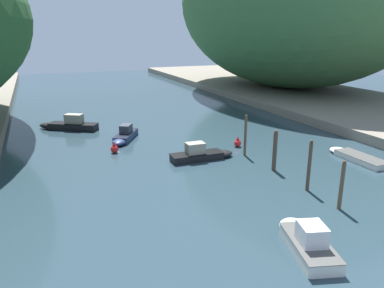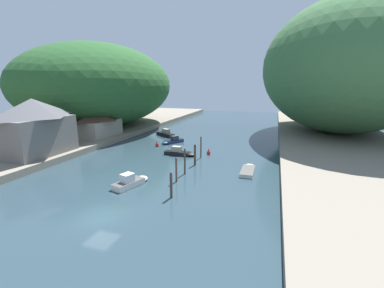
# 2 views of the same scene
# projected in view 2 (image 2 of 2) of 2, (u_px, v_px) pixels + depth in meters

# --- Properties ---
(water_surface) EXTENTS (130.00, 130.00, 0.00)m
(water_surface) POSITION_uv_depth(u_px,v_px,m) (197.00, 143.00, 50.58)
(water_surface) COLOR #283D47
(water_surface) RESTS_ON ground
(left_bank) EXTENTS (22.00, 120.00, 1.00)m
(left_bank) POSITION_uv_depth(u_px,v_px,m) (86.00, 133.00, 58.38)
(left_bank) COLOR gray
(left_bank) RESTS_ON ground
(right_bank) EXTENTS (22.00, 120.00, 1.00)m
(right_bank) POSITION_uv_depth(u_px,v_px,m) (349.00, 151.00, 42.56)
(right_bank) COLOR gray
(right_bank) RESTS_ON ground
(hillside_left) EXTENTS (31.94, 44.71, 20.10)m
(hillside_left) POSITION_uv_depth(u_px,v_px,m) (101.00, 86.00, 63.76)
(hillside_left) COLOR #285628
(hillside_left) RESTS_ON left_bank
(hillside_right) EXTENTS (33.41, 46.77, 27.50)m
(hillside_right) POSITION_uv_depth(u_px,v_px,m) (343.00, 68.00, 55.14)
(hillside_right) COLOR #3D6B3D
(hillside_right) RESTS_ON right_bank
(waterfront_building) EXTENTS (6.85, 10.74, 8.35)m
(waterfront_building) POSITION_uv_depth(u_px,v_px,m) (35.00, 126.00, 38.04)
(waterfront_building) COLOR slate
(waterfront_building) RESTS_ON left_bank
(boathouse_shed) EXTENTS (6.79, 9.74, 4.93)m
(boathouse_shed) POSITION_uv_depth(u_px,v_px,m) (96.00, 124.00, 52.24)
(boathouse_shed) COLOR gray
(boathouse_shed) RESTS_ON left_bank
(boat_cabin_cruiser) EXTENTS (3.63, 4.95, 1.39)m
(boat_cabin_cruiser) POSITION_uv_depth(u_px,v_px,m) (172.00, 141.00, 50.70)
(boat_cabin_cruiser) COLOR navy
(boat_cabin_cruiser) RESTS_ON water_surface
(boat_mid_channel) EXTENTS (1.65, 5.47, 0.46)m
(boat_mid_channel) POSITION_uv_depth(u_px,v_px,m) (248.00, 170.00, 34.23)
(boat_mid_channel) COLOR silver
(boat_mid_channel) RESTS_ON water_surface
(boat_moored_right) EXTENTS (2.88, 4.95, 1.55)m
(boat_moored_right) POSITION_uv_depth(u_px,v_px,m) (131.00, 181.00, 29.44)
(boat_moored_right) COLOR silver
(boat_moored_right) RESTS_ON water_surface
(boat_far_right_bank) EXTENTS (5.32, 1.58, 1.45)m
(boat_far_right_bank) POSITION_uv_depth(u_px,v_px,m) (180.00, 153.00, 42.01)
(boat_far_right_bank) COLOR black
(boat_far_right_bank) RESTS_ON water_surface
(boat_small_dinghy) EXTENTS (6.17, 4.64, 1.67)m
(boat_small_dinghy) POSITION_uv_depth(u_px,v_px,m) (164.00, 134.00, 58.02)
(boat_small_dinghy) COLOR black
(boat_small_dinghy) RESTS_ON water_surface
(mooring_post_nearest) EXTENTS (0.27, 0.27, 2.75)m
(mooring_post_nearest) POSITION_uv_depth(u_px,v_px,m) (171.00, 185.00, 26.00)
(mooring_post_nearest) COLOR #4C3D2D
(mooring_post_nearest) RESTS_ON water_surface
(mooring_post_second) EXTENTS (0.23, 0.23, 3.02)m
(mooring_post_second) POSITION_uv_depth(u_px,v_px,m) (176.00, 170.00, 30.26)
(mooring_post_second) COLOR brown
(mooring_post_second) RESTS_ON water_surface
(mooring_post_middle) EXTENTS (0.23, 0.23, 3.43)m
(mooring_post_middle) POSITION_uv_depth(u_px,v_px,m) (185.00, 161.00, 32.88)
(mooring_post_middle) COLOR #4C3D2D
(mooring_post_middle) RESTS_ON water_surface
(mooring_post_fourth) EXTENTS (0.31, 0.31, 3.10)m
(mooring_post_fourth) POSITION_uv_depth(u_px,v_px,m) (195.00, 155.00, 36.55)
(mooring_post_fourth) COLOR #4C3D2D
(mooring_post_fourth) RESTS_ON water_surface
(mooring_post_farthest) EXTENTS (0.22, 0.22, 3.47)m
(mooring_post_farthest) POSITION_uv_depth(u_px,v_px,m) (201.00, 147.00, 40.17)
(mooring_post_farthest) COLOR brown
(mooring_post_farthest) RESTS_ON water_surface
(channel_buoy_near) EXTENTS (0.66, 0.66, 0.98)m
(channel_buoy_near) POSITION_uv_depth(u_px,v_px,m) (157.00, 144.00, 47.99)
(channel_buoy_near) COLOR red
(channel_buoy_near) RESTS_ON water_surface
(channel_buoy_far) EXTENTS (0.65, 0.65, 0.97)m
(channel_buoy_far) POSITION_uv_depth(u_px,v_px,m) (209.00, 152.00, 42.50)
(channel_buoy_far) COLOR red
(channel_buoy_far) RESTS_ON water_surface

